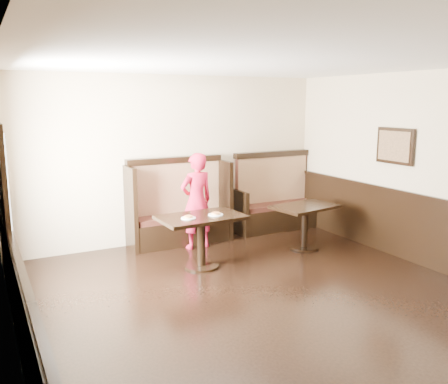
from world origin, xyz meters
TOP-DOWN VIEW (x-y plane):
  - ground at (0.00, 0.00)m, footprint 7.00×7.00m
  - room_shell at (-0.30, 0.28)m, footprint 7.00×7.00m
  - booth_main at (0.00, 3.30)m, footprint 1.75×0.72m
  - booth_neighbor at (1.95, 3.29)m, footprint 1.65×0.72m
  - table_main at (-0.18, 2.00)m, footprint 1.23×0.80m
  - table_neighbor at (1.69, 2.04)m, footprint 1.12×0.83m
  - child at (0.15, 2.88)m, footprint 0.61×0.43m
  - pizza_plate_left at (-0.40, 1.95)m, footprint 0.21×0.21m
  - pizza_plate_right at (0.03, 1.95)m, footprint 0.22×0.22m

SIDE VIEW (x-z plane):
  - ground at x=0.00m, z-range 0.00..0.00m
  - booth_neighbor at x=1.95m, z-range -0.24..1.21m
  - booth_main at x=0.00m, z-range -0.20..1.25m
  - table_neighbor at x=1.69m, z-range 0.18..0.89m
  - table_main at x=-0.18m, z-range 0.20..0.96m
  - room_shell at x=-0.30m, z-range -2.83..4.17m
  - pizza_plate_left at x=-0.40m, z-range 0.76..0.80m
  - pizza_plate_right at x=0.03m, z-range 0.76..0.80m
  - child at x=0.15m, z-range 0.00..1.57m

